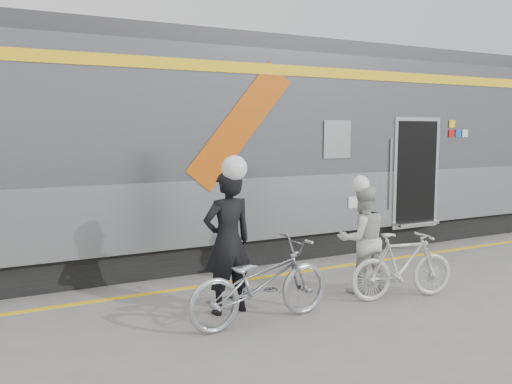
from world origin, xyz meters
TOP-DOWN VIEW (x-y plane):
  - ground at (0.00, 0.00)m, footprint 90.00×90.00m
  - train at (1.36, 4.19)m, footprint 24.00×3.17m
  - safety_strip at (0.00, 2.15)m, footprint 24.00×0.12m
  - man at (-1.53, 0.85)m, footprint 0.73×0.51m
  - bicycle_left at (-1.33, 0.30)m, footprint 2.05×0.84m
  - woman at (0.64, 0.77)m, footprint 0.88×0.75m
  - bicycle_right at (0.94, 0.22)m, footprint 1.68×0.76m
  - helmet_man at (-1.53, 0.85)m, footprint 0.33×0.33m
  - helmet_woman at (0.64, 0.77)m, footprint 0.26×0.26m

SIDE VIEW (x-z plane):
  - ground at x=0.00m, z-range 0.00..0.00m
  - safety_strip at x=0.00m, z-range 0.00..0.01m
  - bicycle_right at x=0.94m, z-range 0.00..0.98m
  - bicycle_left at x=-1.33m, z-range 0.00..1.06m
  - woman at x=0.64m, z-range 0.00..1.61m
  - man at x=-1.53m, z-range 0.00..1.92m
  - helmet_woman at x=0.64m, z-range 1.61..1.87m
  - train at x=1.36m, z-range 0.00..4.10m
  - helmet_man at x=-1.53m, z-range 1.92..2.25m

